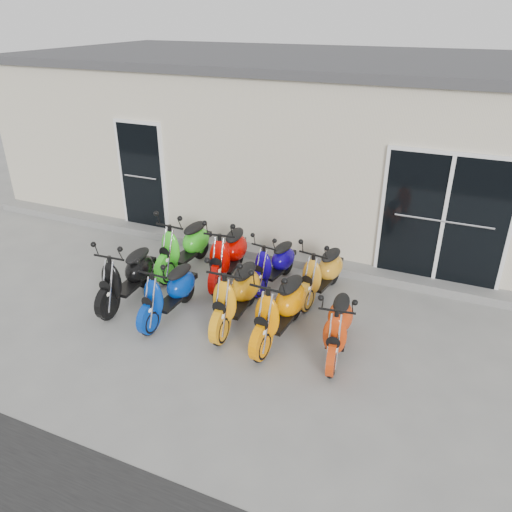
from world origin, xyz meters
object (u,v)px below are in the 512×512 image
object	(u,v)px
scooter_front_orange_a	(236,286)
scooter_front_orange_b	(280,301)
scooter_back_red	(228,247)
scooter_back_yellow	(322,266)
scooter_back_green	(184,239)
scooter_front_blue	(168,285)
scooter_back_blue	(274,257)
scooter_front_black	(126,268)
scooter_front_red	(338,319)

from	to	relation	value
scooter_front_orange_a	scooter_front_orange_b	bearing A→B (deg)	-11.18
scooter_front_orange_a	scooter_back_red	size ratio (longest dim) A/B	1.00
scooter_front_orange_a	scooter_back_yellow	size ratio (longest dim) A/B	1.11
scooter_front_orange_b	scooter_back_green	world-z (taller)	scooter_front_orange_b
scooter_front_blue	scooter_back_blue	size ratio (longest dim) A/B	1.06
scooter_front_orange_a	scooter_back_red	bearing A→B (deg)	118.65
scooter_front_orange_b	scooter_back_red	xyz separation A→B (m)	(-1.43, 1.26, 0.00)
scooter_front_blue	scooter_back_blue	bearing A→B (deg)	56.04
scooter_back_red	scooter_back_yellow	bearing A→B (deg)	-4.44
scooter_front_black	scooter_back_green	world-z (taller)	scooter_back_green
scooter_back_green	scooter_back_blue	world-z (taller)	scooter_back_green
scooter_front_orange_a	scooter_front_blue	bearing A→B (deg)	-168.21
scooter_back_green	scooter_front_black	bearing A→B (deg)	-98.86
scooter_front_black	scooter_back_blue	distance (m)	2.40
scooter_front_orange_a	scooter_back_blue	bearing A→B (deg)	83.30
scooter_front_orange_a	scooter_front_red	xyz separation A→B (m)	(1.57, -0.11, -0.08)
scooter_front_blue	scooter_back_green	size ratio (longest dim) A/B	0.90
scooter_front_blue	scooter_front_orange_a	size ratio (longest dim) A/B	0.90
scooter_front_orange_b	scooter_back_red	size ratio (longest dim) A/B	1.00
scooter_back_red	scooter_back_blue	world-z (taller)	scooter_back_red
scooter_front_blue	scooter_front_orange_b	distance (m)	1.74
scooter_front_orange_a	scooter_front_orange_b	distance (m)	0.74
scooter_front_blue	scooter_front_red	distance (m)	2.57
scooter_back_blue	scooter_front_red	bearing A→B (deg)	-34.67
scooter_back_green	scooter_back_yellow	bearing A→B (deg)	4.72
scooter_front_orange_a	scooter_front_black	bearing A→B (deg)	-178.27
scooter_front_blue	scooter_back_green	distance (m)	1.52
scooter_front_orange_a	scooter_back_red	world-z (taller)	scooter_front_orange_a
scooter_front_orange_b	scooter_front_red	size ratio (longest dim) A/B	1.14
scooter_front_orange_a	scooter_front_red	distance (m)	1.57
scooter_front_black	scooter_front_red	world-z (taller)	scooter_front_black
scooter_front_blue	scooter_back_blue	distance (m)	1.88
scooter_front_blue	scooter_back_yellow	distance (m)	2.44
scooter_back_blue	scooter_front_orange_a	bearing A→B (deg)	-85.36
scooter_back_blue	scooter_back_red	bearing A→B (deg)	-162.44
scooter_front_red	scooter_back_blue	size ratio (longest dim) A/B	1.03
scooter_front_orange_b	scooter_back_yellow	xyz separation A→B (m)	(0.20, 1.34, -0.06)
scooter_front_orange_a	scooter_back_green	bearing A→B (deg)	140.96
scooter_front_red	scooter_back_yellow	world-z (taller)	scooter_back_yellow
scooter_front_orange_b	scooter_back_red	world-z (taller)	same
scooter_front_blue	scooter_front_orange_a	bearing A→B (deg)	15.95
scooter_front_red	scooter_front_black	bearing A→B (deg)	172.42
scooter_back_yellow	scooter_front_black	bearing A→B (deg)	-145.07
scooter_front_orange_b	scooter_back_red	bearing A→B (deg)	142.53
scooter_front_orange_a	scooter_back_blue	size ratio (longest dim) A/B	1.18
scooter_back_green	scooter_back_red	xyz separation A→B (m)	(0.87, -0.00, 0.00)
scooter_back_green	scooter_front_blue	bearing A→B (deg)	-65.07
scooter_back_red	scooter_back_blue	bearing A→B (deg)	1.84
scooter_front_red	scooter_back_green	distance (m)	3.38
scooter_front_blue	scooter_back_yellow	size ratio (longest dim) A/B	0.99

